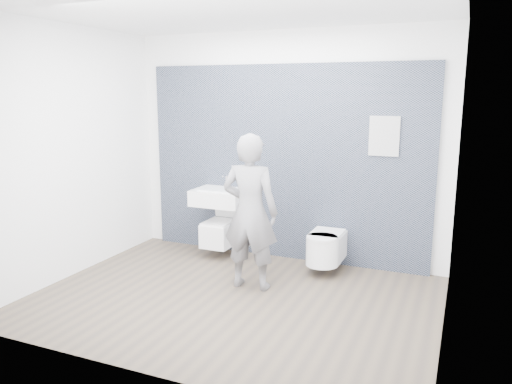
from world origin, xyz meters
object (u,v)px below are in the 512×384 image
at_px(toilet_square, 221,231).
at_px(toilet_rounded, 325,248).
at_px(washbasin, 220,197).
at_px(visitor, 250,212).

relative_size(toilet_square, toilet_rounded, 1.08).
height_order(washbasin, toilet_rounded, washbasin).
distance_m(toilet_rounded, visitor, 1.11).
height_order(washbasin, visitor, visitor).
xyz_separation_m(washbasin, toilet_square, (-0.00, -0.00, -0.45)).
xyz_separation_m(washbasin, visitor, (0.77, -0.82, 0.06)).
bearing_deg(washbasin, toilet_rounded, -2.98).
height_order(toilet_rounded, visitor, visitor).
xyz_separation_m(toilet_rounded, visitor, (-0.62, -0.75, 0.53)).
height_order(toilet_square, visitor, visitor).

